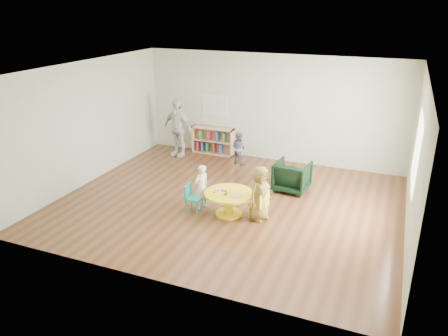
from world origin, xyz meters
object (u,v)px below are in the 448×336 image
activity_table (229,199)px  armchair (292,176)px  kid_chair_left (192,197)px  child_left (201,187)px  toddler (239,148)px  child_right (260,193)px  bookshelf (213,141)px  adult_caretaker (178,128)px  kid_chair_right (260,204)px

activity_table → armchair: 1.88m
activity_table → armchair: armchair is taller
kid_chair_left → child_left: child_left is taller
activity_table → toddler: size_ratio=1.13×
child_right → armchair: bearing=13.2°
bookshelf → child_left: size_ratio=1.26×
activity_table → child_left: (-0.63, 0.07, 0.14)m
kid_chair_left → child_left: size_ratio=0.59×
bookshelf → armchair: bookshelf is taller
armchair → adult_caretaker: 3.71m
armchair → adult_caretaker: (-3.49, 1.16, 0.45)m
child_left → toddler: (-0.23, 2.80, -0.05)m
child_right → toddler: child_right is taller
activity_table → child_left: bearing=173.9°
kid_chair_right → toddler: size_ratio=0.67×
child_right → toddler: 3.18m
kid_chair_left → armchair: (1.63, 1.76, 0.04)m
activity_table → child_left: 0.65m
bookshelf → toddler: size_ratio=1.40×
activity_table → kid_chair_right: size_ratio=1.68×
kid_chair_left → child_left: 0.27m
child_left → adult_caretaker: size_ratio=0.60×
bookshelf → armchair: (2.68, -1.71, -0.03)m
armchair → child_left: (-1.50, -1.60, 0.13)m
bookshelf → toddler: 1.08m
toddler → adult_caretaker: bearing=22.8°
kid_chair_right → child_right: 0.24m
armchair → child_left: child_left is taller
kid_chair_left → kid_chair_right: (1.39, 0.19, 0.01)m
child_left → bookshelf: bearing=-135.3°
child_left → adult_caretaker: 3.42m
armchair → adult_caretaker: size_ratio=0.47×
kid_chair_right → toddler: (-1.49, 2.78, 0.12)m
activity_table → adult_caretaker: 3.89m
child_left → armchair: bearing=161.8°
toddler → adult_caretaker: (-1.76, -0.04, 0.36)m
armchair → kid_chair_left: bearing=52.1°
child_right → activity_table: bearing=117.0°
kid_chair_right → child_right: bearing=-168.4°
child_right → toddler: bearing=49.7°
child_left → child_right: (1.25, -0.01, 0.08)m
kid_chair_left → child_left: (0.13, 0.17, 0.17)m
kid_chair_left → kid_chair_right: bearing=99.5°
bookshelf → adult_caretaker: adult_caretaker is taller
bookshelf → toddler: bearing=-28.0°
toddler → child_right: bearing=139.3°
child_right → adult_caretaker: bearing=71.4°
armchair → child_left: 2.19m
activity_table → adult_caretaker: (-2.63, 2.83, 0.46)m
activity_table → bookshelf: (-1.82, 3.38, 0.03)m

